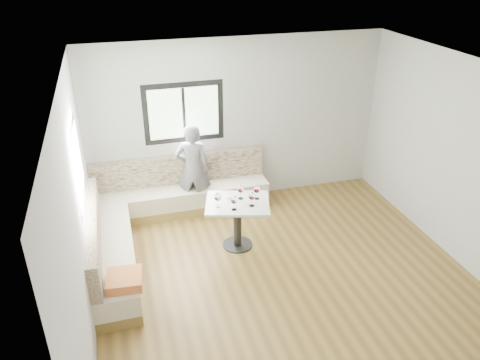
# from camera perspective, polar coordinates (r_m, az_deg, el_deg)

# --- Properties ---
(room) EXTENTS (5.01, 5.01, 2.81)m
(room) POSITION_cam_1_polar(r_m,az_deg,el_deg) (5.74, 5.48, -0.92)
(room) COLOR brown
(room) RESTS_ON ground
(banquette) EXTENTS (2.90, 2.80, 0.95)m
(banquette) POSITION_cam_1_polar(r_m,az_deg,el_deg) (7.30, -10.48, -4.44)
(banquette) COLOR brown
(banquette) RESTS_ON ground
(table) EXTENTS (1.07, 0.93, 0.75)m
(table) POSITION_cam_1_polar(r_m,az_deg,el_deg) (6.83, -0.31, -4.09)
(table) COLOR black
(table) RESTS_ON ground
(person) EXTENTS (0.66, 0.55, 1.57)m
(person) POSITION_cam_1_polar(r_m,az_deg,el_deg) (7.66, -5.71, 1.33)
(person) COLOR #5A565E
(person) RESTS_ON ground
(olive_ramekin) EXTENTS (0.10, 0.10, 0.04)m
(olive_ramekin) POSITION_cam_1_polar(r_m,az_deg,el_deg) (6.84, -1.25, -2.05)
(olive_ramekin) COLOR white
(olive_ramekin) RESTS_ON table
(wine_glass_a) EXTENTS (0.10, 0.10, 0.22)m
(wine_glass_a) POSITION_cam_1_polar(r_m,az_deg,el_deg) (6.55, -2.74, -2.15)
(wine_glass_a) COLOR white
(wine_glass_a) RESTS_ON table
(wine_glass_b) EXTENTS (0.10, 0.10, 0.22)m
(wine_glass_b) POSITION_cam_1_polar(r_m,az_deg,el_deg) (6.48, -0.72, -2.49)
(wine_glass_b) COLOR white
(wine_glass_b) RESTS_ON table
(wine_glass_c) EXTENTS (0.10, 0.10, 0.22)m
(wine_glass_c) POSITION_cam_1_polar(r_m,az_deg,el_deg) (6.57, 1.46, -2.03)
(wine_glass_c) COLOR white
(wine_glass_c) RESTS_ON table
(wine_glass_d) EXTENTS (0.10, 0.10, 0.22)m
(wine_glass_d) POSITION_cam_1_polar(r_m,az_deg,el_deg) (6.76, 0.08, -1.16)
(wine_glass_d) COLOR white
(wine_glass_d) RESTS_ON table
(wine_glass_e) EXTENTS (0.10, 0.10, 0.22)m
(wine_glass_e) POSITION_cam_1_polar(r_m,az_deg,el_deg) (6.75, 2.05, -1.18)
(wine_glass_e) COLOR white
(wine_glass_e) RESTS_ON table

